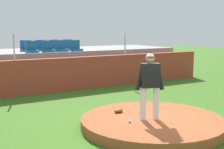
{
  "coord_description": "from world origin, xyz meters",
  "views": [
    {
      "loc": [
        -5.03,
        -6.24,
        2.57
      ],
      "look_at": [
        0.0,
        2.06,
        1.15
      ],
      "focal_mm": 49.83,
      "sensor_mm": 36.0,
      "label": 1
    }
  ],
  "objects_px": {
    "stadium_chair_5": "(41,47)",
    "pitcher": "(150,81)",
    "stadium_chair_4": "(26,48)",
    "stadium_chair_1": "(48,48)",
    "stadium_chair_2": "(61,48)",
    "stadium_chair_7": "(69,46)",
    "fielding_glove": "(119,110)",
    "stadium_chair_0": "(32,49)",
    "stadium_chair_3": "(76,47)",
    "baseball": "(130,121)",
    "stadium_chair_6": "(55,47)"
  },
  "relations": [
    {
      "from": "stadium_chair_5",
      "to": "pitcher",
      "type": "bearing_deg",
      "value": 91.13
    },
    {
      "from": "stadium_chair_4",
      "to": "stadium_chair_1",
      "type": "bearing_deg",
      "value": 127.85
    },
    {
      "from": "pitcher",
      "to": "stadium_chair_2",
      "type": "relative_size",
      "value": 3.5
    },
    {
      "from": "stadium_chair_5",
      "to": "stadium_chair_7",
      "type": "distance_m",
      "value": 1.4
    },
    {
      "from": "pitcher",
      "to": "stadium_chair_2",
      "type": "height_order",
      "value": "stadium_chair_2"
    },
    {
      "from": "fielding_glove",
      "to": "stadium_chair_1",
      "type": "xyz_separation_m",
      "value": [
        0.15,
        6.09,
        1.42
      ]
    },
    {
      "from": "stadium_chair_0",
      "to": "stadium_chair_3",
      "type": "xyz_separation_m",
      "value": [
        2.07,
        -0.03,
        0.0
      ]
    },
    {
      "from": "stadium_chair_2",
      "to": "baseball",
      "type": "bearing_deg",
      "value": 81.34
    },
    {
      "from": "fielding_glove",
      "to": "stadium_chair_2",
      "type": "distance_m",
      "value": 6.33
    },
    {
      "from": "fielding_glove",
      "to": "stadium_chair_6",
      "type": "xyz_separation_m",
      "value": [
        0.84,
        7.01,
        1.42
      ]
    },
    {
      "from": "stadium_chair_0",
      "to": "fielding_glove",
      "type": "bearing_deg",
      "value": 95.35
    },
    {
      "from": "stadium_chair_2",
      "to": "stadium_chair_3",
      "type": "xyz_separation_m",
      "value": [
        0.69,
        -0.03,
        0.0
      ]
    },
    {
      "from": "stadium_chair_2",
      "to": "stadium_chair_5",
      "type": "distance_m",
      "value": 1.1
    },
    {
      "from": "stadium_chair_0",
      "to": "stadium_chair_4",
      "type": "height_order",
      "value": "same"
    },
    {
      "from": "stadium_chair_3",
      "to": "stadium_chair_4",
      "type": "height_order",
      "value": "same"
    },
    {
      "from": "pitcher",
      "to": "stadium_chair_6",
      "type": "distance_m",
      "value": 8.04
    },
    {
      "from": "fielding_glove",
      "to": "stadium_chair_0",
      "type": "distance_m",
      "value": 6.31
    },
    {
      "from": "stadium_chair_2",
      "to": "stadium_chair_3",
      "type": "height_order",
      "value": "same"
    },
    {
      "from": "stadium_chair_0",
      "to": "stadium_chair_3",
      "type": "height_order",
      "value": "same"
    },
    {
      "from": "stadium_chair_3",
      "to": "stadium_chair_7",
      "type": "xyz_separation_m",
      "value": [
        0.05,
        0.93,
        0.0
      ]
    },
    {
      "from": "baseball",
      "to": "stadium_chair_6",
      "type": "bearing_deg",
      "value": 82.01
    },
    {
      "from": "stadium_chair_5",
      "to": "stadium_chair_7",
      "type": "height_order",
      "value": "same"
    },
    {
      "from": "stadium_chair_0",
      "to": "stadium_chair_4",
      "type": "bearing_deg",
      "value": -90.96
    },
    {
      "from": "baseball",
      "to": "stadium_chair_5",
      "type": "xyz_separation_m",
      "value": [
        0.43,
        7.94,
        1.44
      ]
    },
    {
      "from": "stadium_chair_0",
      "to": "stadium_chair_6",
      "type": "distance_m",
      "value": 1.67
    },
    {
      "from": "stadium_chair_7",
      "to": "stadium_chair_5",
      "type": "bearing_deg",
      "value": 0.7
    },
    {
      "from": "stadium_chair_0",
      "to": "stadium_chair_5",
      "type": "bearing_deg",
      "value": -129.5
    },
    {
      "from": "stadium_chair_3",
      "to": "stadium_chair_0",
      "type": "bearing_deg",
      "value": -0.87
    },
    {
      "from": "stadium_chair_0",
      "to": "stadium_chair_4",
      "type": "xyz_separation_m",
      "value": [
        0.01,
        0.89,
        0.0
      ]
    },
    {
      "from": "pitcher",
      "to": "stadium_chair_6",
      "type": "bearing_deg",
      "value": 109.3
    },
    {
      "from": "pitcher",
      "to": "stadium_chair_5",
      "type": "bearing_deg",
      "value": 114.26
    },
    {
      "from": "baseball",
      "to": "stadium_chair_5",
      "type": "height_order",
      "value": "stadium_chair_5"
    },
    {
      "from": "stadium_chair_6",
      "to": "fielding_glove",
      "type": "bearing_deg",
      "value": 83.14
    },
    {
      "from": "stadium_chair_0",
      "to": "stadium_chair_5",
      "type": "height_order",
      "value": "same"
    },
    {
      "from": "fielding_glove",
      "to": "stadium_chair_1",
      "type": "height_order",
      "value": "stadium_chair_1"
    },
    {
      "from": "stadium_chair_4",
      "to": "stadium_chair_0",
      "type": "bearing_deg",
      "value": 89.04
    },
    {
      "from": "stadium_chair_0",
      "to": "baseball",
      "type": "bearing_deg",
      "value": 92.42
    },
    {
      "from": "pitcher",
      "to": "stadium_chair_5",
      "type": "distance_m",
      "value": 8.0
    },
    {
      "from": "fielding_glove",
      "to": "stadium_chair_7",
      "type": "xyz_separation_m",
      "value": [
        1.55,
        7.01,
        1.42
      ]
    },
    {
      "from": "pitcher",
      "to": "stadium_chair_6",
      "type": "relative_size",
      "value": 3.5
    },
    {
      "from": "stadium_chair_1",
      "to": "stadium_chair_5",
      "type": "bearing_deg",
      "value": -90.04
    },
    {
      "from": "baseball",
      "to": "stadium_chair_3",
      "type": "height_order",
      "value": "stadium_chair_3"
    },
    {
      "from": "stadium_chair_5",
      "to": "stadium_chair_3",
      "type": "bearing_deg",
      "value": 145.92
    },
    {
      "from": "baseball",
      "to": "stadium_chair_4",
      "type": "distance_m",
      "value": 8.09
    },
    {
      "from": "stadium_chair_1",
      "to": "stadium_chair_6",
      "type": "distance_m",
      "value": 1.15
    },
    {
      "from": "pitcher",
      "to": "stadium_chair_3",
      "type": "relative_size",
      "value": 3.5
    },
    {
      "from": "fielding_glove",
      "to": "pitcher",
      "type": "bearing_deg",
      "value": -90.65
    },
    {
      "from": "stadium_chair_6",
      "to": "stadium_chair_0",
      "type": "bearing_deg",
      "value": 32.22
    },
    {
      "from": "stadium_chair_1",
      "to": "fielding_glove",
      "type": "bearing_deg",
      "value": 88.59
    },
    {
      "from": "stadium_chair_2",
      "to": "stadium_chair_6",
      "type": "height_order",
      "value": "same"
    }
  ]
}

